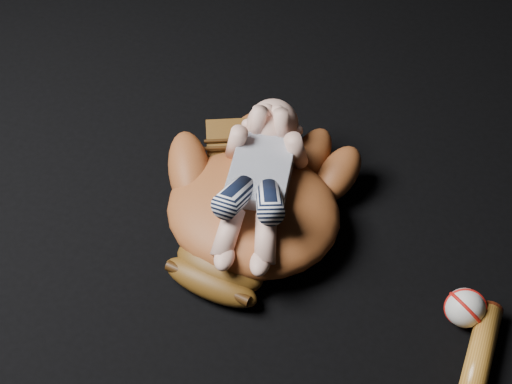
# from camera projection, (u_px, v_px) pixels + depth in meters

# --- Properties ---
(baseball_glove) EXTENTS (0.49, 0.54, 0.15)m
(baseball_glove) POSITION_uv_depth(u_px,v_px,m) (253.00, 205.00, 1.36)
(baseball_glove) COLOR brown
(baseball_glove) RESTS_ON ground
(newborn_baby) EXTENTS (0.24, 0.42, 0.16)m
(newborn_baby) POSITION_uv_depth(u_px,v_px,m) (258.00, 180.00, 1.32)
(newborn_baby) COLOR #D8A08B
(newborn_baby) RESTS_ON baseball_glove
(baseball) EXTENTS (0.09, 0.09, 0.07)m
(baseball) POSITION_uv_depth(u_px,v_px,m) (465.00, 308.00, 1.25)
(baseball) COLOR silver
(baseball) RESTS_ON ground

